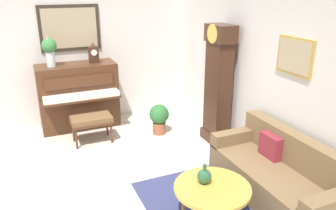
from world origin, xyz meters
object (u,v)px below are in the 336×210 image
object	(u,v)px
mantel_clock	(93,54)
couch	(278,176)
coffee_table	(212,189)
green_jug	(204,176)
piano_bench	(91,120)
flower_vase	(49,49)
grandfather_clock	(218,88)
piano	(79,96)
potted_plant	(159,117)

from	to	relation	value
mantel_clock	couch	bearing A→B (deg)	25.25
coffee_table	green_jug	size ratio (longest dim) A/B	3.67
piano_bench	green_jug	xyz separation A→B (m)	(2.52, 0.80, 0.14)
mantel_clock	flower_vase	world-z (taller)	flower_vase
couch	mantel_clock	distance (m)	3.87
flower_vase	coffee_table	bearing A→B (deg)	21.34
grandfather_clock	green_jug	world-z (taller)	grandfather_clock
piano	grandfather_clock	size ratio (longest dim) A/B	0.71
mantel_clock	potted_plant	distance (m)	1.70
grandfather_clock	piano_bench	bearing A→B (deg)	-111.90
piano	potted_plant	size ratio (longest dim) A/B	2.57
piano	flower_vase	xyz separation A→B (m)	(0.00, -0.42, 0.92)
couch	potted_plant	size ratio (longest dim) A/B	3.39
green_jug	coffee_table	bearing A→B (deg)	25.54
coffee_table	green_jug	xyz separation A→B (m)	(-0.10, -0.05, 0.12)
piano_bench	potted_plant	size ratio (longest dim) A/B	1.25
grandfather_clock	green_jug	distance (m)	2.14
piano	mantel_clock	bearing A→B (deg)	89.56
piano_bench	green_jug	world-z (taller)	green_jug
grandfather_clock	mantel_clock	distance (m)	2.40
piano_bench	piano	bearing A→B (deg)	-175.49
grandfather_clock	mantel_clock	xyz separation A→B (m)	(-1.60, -1.73, 0.44)
mantel_clock	green_jug	distance (m)	3.46
grandfather_clock	flower_vase	size ratio (longest dim) A/B	3.50
couch	green_jug	size ratio (longest dim) A/B	7.92
piano_bench	potted_plant	world-z (taller)	potted_plant
piano_bench	coffee_table	size ratio (longest dim) A/B	0.80
couch	mantel_clock	bearing A→B (deg)	-154.75
mantel_clock	grandfather_clock	bearing A→B (deg)	47.23
mantel_clock	piano_bench	bearing A→B (deg)	-19.20
coffee_table	green_jug	bearing A→B (deg)	-154.46
mantel_clock	green_jug	xyz separation A→B (m)	(3.31, 0.52, -0.86)
flower_vase	potted_plant	distance (m)	2.28
piano	potted_plant	xyz separation A→B (m)	(0.92, 1.27, -0.30)
coffee_table	green_jug	world-z (taller)	green_jug
piano	mantel_clock	world-z (taller)	mantel_clock
piano	piano_bench	size ratio (longest dim) A/B	2.06
green_jug	potted_plant	xyz separation A→B (m)	(-2.39, 0.41, -0.22)
couch	piano_bench	bearing A→B (deg)	-144.06
piano_bench	couch	size ratio (longest dim) A/B	0.37
couch	mantel_clock	world-z (taller)	mantel_clock
mantel_clock	potted_plant	xyz separation A→B (m)	(0.92, 0.93, -1.08)
coffee_table	flower_vase	world-z (taller)	flower_vase
piano_bench	mantel_clock	size ratio (longest dim) A/B	1.84
mantel_clock	flower_vase	xyz separation A→B (m)	(-0.00, -0.76, 0.14)
green_jug	potted_plant	size ratio (longest dim) A/B	0.43
piano_bench	green_jug	distance (m)	2.64
potted_plant	piano_bench	bearing A→B (deg)	-96.00
piano_bench	mantel_clock	world-z (taller)	mantel_clock
couch	piano	bearing A→B (deg)	-150.23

